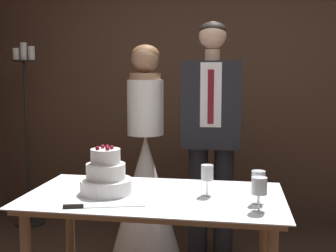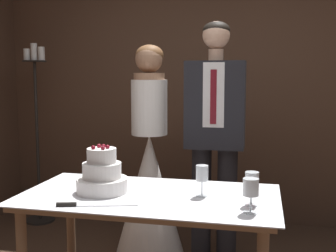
{
  "view_description": "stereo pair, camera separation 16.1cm",
  "coord_description": "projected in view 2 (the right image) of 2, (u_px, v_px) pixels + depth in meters",
  "views": [
    {
      "loc": [
        0.25,
        -2.03,
        1.4
      ],
      "look_at": [
        -0.19,
        0.66,
        1.08
      ],
      "focal_mm": 45.0,
      "sensor_mm": 36.0,
      "label": 1
    },
    {
      "loc": [
        0.41,
        -2.0,
        1.4
      ],
      "look_at": [
        -0.19,
        0.66,
        1.08
      ],
      "focal_mm": 45.0,
      "sensor_mm": 36.0,
      "label": 2
    }
  ],
  "objects": [
    {
      "name": "wall_back",
      "position": [
        220.0,
        77.0,
        4.05
      ],
      "size": [
        4.54,
        0.12,
        2.79
      ],
      "primitive_type": "cube",
      "color": "#513828",
      "rests_on": "ground_plane"
    },
    {
      "name": "cake_table",
      "position": [
        149.0,
        210.0,
        2.34
      ],
      "size": [
        1.42,
        0.76,
        0.75
      ],
      "color": "#8E6B4C",
      "rests_on": "ground_plane"
    },
    {
      "name": "tiered_cake",
      "position": [
        102.0,
        175.0,
        2.37
      ],
      "size": [
        0.29,
        0.29,
        0.27
      ],
      "color": "white",
      "rests_on": "cake_table"
    },
    {
      "name": "cake_knife",
      "position": [
        81.0,
        205.0,
        2.12
      ],
      "size": [
        0.4,
        0.13,
        0.02
      ],
      "rotation": [
        0.0,
        0.0,
        0.27
      ],
      "color": "silver",
      "rests_on": "cake_table"
    },
    {
      "name": "wine_glass_near",
      "position": [
        202.0,
        175.0,
        2.28
      ],
      "size": [
        0.07,
        0.07,
        0.17
      ],
      "color": "silver",
      "rests_on": "cake_table"
    },
    {
      "name": "wine_glass_middle",
      "position": [
        252.0,
        182.0,
        2.12
      ],
      "size": [
        0.07,
        0.07,
        0.17
      ],
      "color": "silver",
      "rests_on": "cake_table"
    },
    {
      "name": "wine_glass_far",
      "position": [
        251.0,
        188.0,
        2.0
      ],
      "size": [
        0.08,
        0.08,
        0.17
      ],
      "color": "silver",
      "rests_on": "cake_table"
    },
    {
      "name": "bride",
      "position": [
        150.0,
        178.0,
        3.32
      ],
      "size": [
        0.54,
        0.54,
        1.64
      ],
      "color": "white",
      "rests_on": "ground_plane"
    },
    {
      "name": "groom",
      "position": [
        215.0,
        129.0,
        3.16
      ],
      "size": [
        0.44,
        0.25,
        1.8
      ],
      "color": "black",
      "rests_on": "ground_plane"
    },
    {
      "name": "candle_stand",
      "position": [
        37.0,
        133.0,
        4.0
      ],
      "size": [
        0.28,
        0.28,
        1.71
      ],
      "color": "black",
      "rests_on": "ground_plane"
    }
  ]
}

